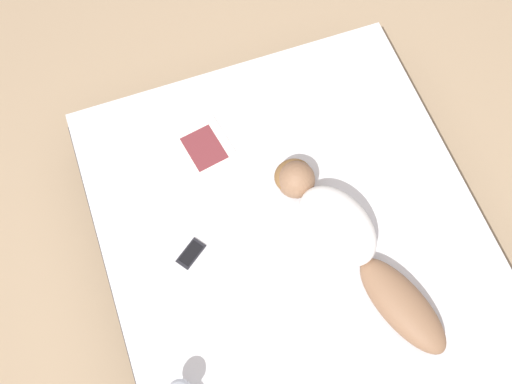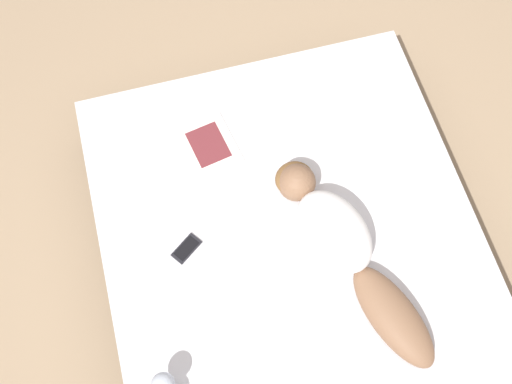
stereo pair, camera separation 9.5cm
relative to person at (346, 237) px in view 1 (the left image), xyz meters
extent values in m
plane|color=#9E8466|center=(-0.22, 0.15, -0.57)|extent=(12.00, 12.00, 0.00)
cube|color=#383333|center=(-0.22, 0.15, -0.42)|extent=(1.98, 2.21, 0.29)
cube|color=silver|center=(-0.22, 0.15, -0.19)|extent=(1.92, 2.15, 0.17)
ellipsoid|color=brown|center=(0.13, -0.40, -0.03)|extent=(0.38, 0.60, 0.14)
ellipsoid|color=white|center=(-0.02, 0.07, 0.02)|extent=(0.44, 0.54, 0.24)
ellipsoid|color=brown|center=(-0.13, 0.40, 0.00)|extent=(0.25, 0.24, 0.11)
sphere|color=brown|center=(-0.12, 0.38, 0.00)|extent=(0.20, 0.20, 0.20)
cube|color=silver|center=(-0.78, 0.71, -0.10)|extent=(0.34, 0.38, 0.01)
cube|color=silver|center=(-0.51, 0.76, -0.10)|extent=(0.34, 0.38, 0.01)
cube|color=maroon|center=(-0.51, 0.76, -0.09)|extent=(0.22, 0.26, 0.00)
cube|color=black|center=(-0.75, 0.21, -0.10)|extent=(0.17, 0.15, 0.01)
cube|color=black|center=(-0.75, 0.21, -0.09)|extent=(0.14, 0.13, 0.00)
camera|label=1|loc=(-0.74, -0.75, 2.82)|focal=42.00mm
camera|label=2|loc=(-0.65, -0.78, 2.82)|focal=42.00mm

